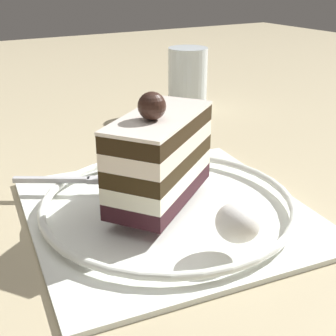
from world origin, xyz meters
name	(u,v)px	position (x,y,z in m)	size (l,w,h in m)	color
ground_plane	(137,211)	(0.00, 0.00, 0.00)	(2.40, 2.40, 0.00)	tan
dessert_plate	(168,207)	(0.02, -0.02, 0.01)	(0.27, 0.27, 0.02)	white
cake_slice	(160,156)	(0.02, -0.01, 0.06)	(0.13, 0.12, 0.10)	black
whipped_cream_dollop	(238,222)	(0.03, -0.11, 0.03)	(0.03, 0.03, 0.03)	white
fork	(78,180)	(-0.04, 0.05, 0.02)	(0.11, 0.07, 0.00)	silver
drink_glass_far	(188,84)	(0.22, 0.25, 0.04)	(0.06, 0.06, 0.10)	silver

